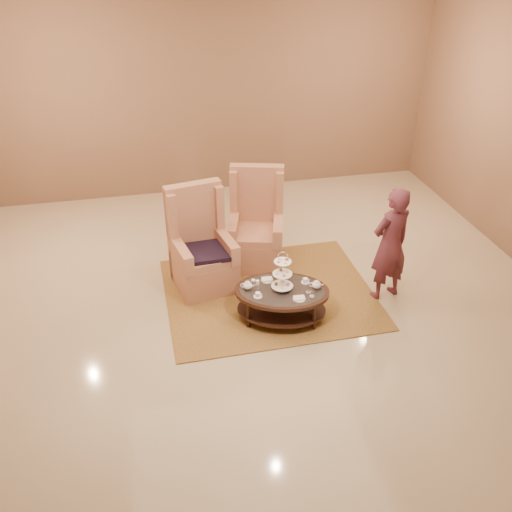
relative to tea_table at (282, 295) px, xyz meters
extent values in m
plane|color=#BEAD8D|center=(-0.24, 0.18, -0.36)|extent=(8.00, 8.00, 0.00)
cube|color=silver|center=(-0.24, 0.18, -0.36)|extent=(8.00, 8.00, 0.02)
cube|color=#815F46|center=(-0.24, 4.18, 1.39)|extent=(8.00, 0.04, 3.50)
cube|color=olive|center=(-0.03, 0.56, -0.35)|extent=(2.79, 2.33, 0.01)
cylinder|color=black|center=(-0.45, -0.10, -0.17)|extent=(0.06, 0.06, 0.39)
cylinder|color=black|center=(0.33, -0.32, -0.17)|extent=(0.06, 0.06, 0.39)
cylinder|color=black|center=(-0.33, 0.32, -0.17)|extent=(0.06, 0.06, 0.39)
cylinder|color=black|center=(0.45, 0.09, -0.17)|extent=(0.06, 0.06, 0.39)
cylinder|color=white|center=(0.00, 0.00, 0.33)|extent=(0.01, 0.01, 0.49)
torus|color=white|center=(0.00, 0.00, 0.57)|extent=(0.12, 0.04, 0.12)
cylinder|color=white|center=(0.00, 0.00, 0.14)|extent=(0.34, 0.34, 0.01)
cylinder|color=white|center=(0.00, 0.00, 0.32)|extent=(0.30, 0.30, 0.01)
cylinder|color=white|center=(0.00, 0.00, 0.49)|extent=(0.26, 0.26, 0.01)
cylinder|color=#D06A7E|center=(0.07, -0.02, 0.16)|extent=(0.05, 0.05, 0.03)
cylinder|color=#E3BE71|center=(0.02, 0.07, 0.16)|extent=(0.05, 0.05, 0.03)
cylinder|color=brown|center=(-0.07, 0.02, 0.16)|extent=(0.05, 0.05, 0.03)
cylinder|color=#EDE3C9|center=(-0.02, -0.07, 0.16)|extent=(0.05, 0.05, 0.03)
ellipsoid|color=#E3BE71|center=(0.07, 0.00, 0.33)|extent=(0.05, 0.05, 0.03)
ellipsoid|color=brown|center=(0.00, 0.07, 0.33)|extent=(0.05, 0.05, 0.03)
ellipsoid|color=#EDE3C9|center=(-0.07, 0.00, 0.33)|extent=(0.05, 0.05, 0.03)
ellipsoid|color=#D06A7E|center=(0.00, -0.07, 0.33)|extent=(0.05, 0.05, 0.03)
cube|color=brown|center=(0.06, 0.02, 0.50)|extent=(0.05, 0.04, 0.02)
cube|color=#EDE3C9|center=(-0.02, 0.06, 0.50)|extent=(0.05, 0.04, 0.02)
cube|color=#D06A7E|center=(-0.06, -0.02, 0.50)|extent=(0.05, 0.04, 0.02)
cube|color=#E3BE71|center=(0.02, -0.06, 0.50)|extent=(0.05, 0.04, 0.02)
ellipsoid|color=white|center=(-0.42, 0.10, 0.14)|extent=(0.14, 0.14, 0.09)
cylinder|color=white|center=(-0.42, 0.10, 0.18)|extent=(0.07, 0.07, 0.01)
sphere|color=white|center=(-0.42, 0.10, 0.20)|extent=(0.02, 0.02, 0.02)
cone|color=white|center=(-0.35, 0.08, 0.14)|extent=(0.08, 0.04, 0.05)
torus|color=white|center=(-0.47, 0.11, 0.14)|extent=(0.07, 0.03, 0.07)
ellipsoid|color=white|center=(0.42, -0.07, 0.14)|extent=(0.14, 0.14, 0.09)
cylinder|color=white|center=(0.42, -0.07, 0.18)|extent=(0.07, 0.07, 0.01)
sphere|color=white|center=(0.42, -0.07, 0.20)|extent=(0.02, 0.02, 0.02)
cone|color=white|center=(0.49, -0.09, 0.14)|extent=(0.08, 0.04, 0.05)
torus|color=white|center=(0.37, -0.05, 0.14)|extent=(0.07, 0.03, 0.07)
cylinder|color=white|center=(-0.33, -0.09, 0.09)|extent=(0.13, 0.13, 0.01)
cylinder|color=white|center=(-0.33, -0.09, 0.12)|extent=(0.08, 0.08, 0.05)
torus|color=white|center=(-0.29, -0.10, 0.12)|extent=(0.04, 0.02, 0.03)
cylinder|color=white|center=(0.33, 0.09, 0.09)|extent=(0.13, 0.13, 0.01)
cylinder|color=white|center=(0.33, 0.09, 0.12)|extent=(0.08, 0.08, 0.05)
torus|color=white|center=(0.36, 0.08, 0.12)|extent=(0.04, 0.02, 0.03)
cylinder|color=white|center=(-0.13, 0.24, 0.09)|extent=(0.19, 0.19, 0.01)
cube|color=silver|center=(-0.13, 0.24, 0.10)|extent=(0.14, 0.11, 0.02)
cylinder|color=white|center=(0.15, -0.25, 0.09)|extent=(0.19, 0.19, 0.01)
cube|color=silver|center=(0.15, -0.25, 0.10)|extent=(0.14, 0.11, 0.02)
cylinder|color=white|center=(-0.27, 0.18, 0.11)|extent=(0.05, 0.05, 0.06)
cylinder|color=white|center=(0.32, -0.23, 0.09)|extent=(0.07, 0.07, 0.01)
cylinder|color=#D06A7E|center=(0.32, -0.23, 0.10)|extent=(0.05, 0.05, 0.01)
cylinder|color=white|center=(0.30, -0.14, 0.09)|extent=(0.07, 0.07, 0.01)
cylinder|color=brown|center=(0.30, -0.14, 0.10)|extent=(0.05, 0.05, 0.01)
cylinder|color=white|center=(-0.31, 0.27, 0.09)|extent=(0.07, 0.07, 0.01)
cylinder|color=#EDE3C9|center=(-0.31, 0.27, 0.10)|extent=(0.05, 0.05, 0.01)
cube|color=#B77656|center=(-0.85, 0.94, -0.13)|extent=(0.90, 0.90, 0.46)
cube|color=#B77656|center=(-0.84, 0.88, 0.15)|extent=(0.77, 0.77, 0.11)
cube|color=#B77656|center=(-0.91, 1.25, 0.35)|extent=(0.78, 0.30, 1.42)
cube|color=#B77656|center=(-1.23, 1.14, 0.68)|extent=(0.15, 0.26, 0.66)
cube|color=#B77656|center=(-0.58, 1.27, 0.68)|extent=(0.15, 0.26, 0.66)
cube|color=#B77656|center=(-1.15, 0.82, 0.24)|extent=(0.26, 0.70, 0.28)
cube|color=#B77656|center=(-0.53, 0.95, 0.24)|extent=(0.26, 0.70, 0.28)
cube|color=black|center=(-0.84, 0.85, 0.23)|extent=(0.63, 0.58, 0.07)
cube|color=#B77656|center=(-0.03, 1.38, -0.13)|extent=(0.94, 0.94, 0.46)
cube|color=#B77656|center=(-0.04, 1.33, 0.15)|extent=(0.80, 0.80, 0.11)
cube|color=#B77656|center=(0.05, 1.69, 0.35)|extent=(0.78, 0.35, 1.42)
cube|color=#B77656|center=(-0.27, 1.73, 0.68)|extent=(0.17, 0.26, 0.66)
cube|color=#B77656|center=(0.36, 1.56, 0.68)|extent=(0.17, 0.26, 0.66)
cube|color=#B77656|center=(-0.35, 1.41, 0.24)|extent=(0.31, 0.70, 0.28)
cube|color=#B77656|center=(0.26, 1.25, 0.24)|extent=(0.31, 0.70, 0.28)
imported|color=#562430|center=(1.49, 0.20, 0.43)|extent=(0.66, 0.52, 1.59)
camera|label=1|loc=(-1.57, -5.65, 4.11)|focal=40.00mm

